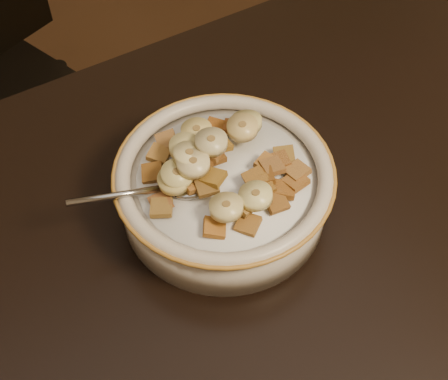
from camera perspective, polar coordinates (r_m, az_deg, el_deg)
table at (r=0.59m, az=6.79°, el=-16.13°), size 1.43×0.95×0.04m
cereal_bowl at (r=0.62m, az=-0.00°, el=-0.29°), size 0.21×0.21×0.05m
milk at (r=0.61m, az=-0.00°, el=1.13°), size 0.17×0.17×0.00m
spoon at (r=0.60m, az=-3.00°, el=0.59°), size 0.06×0.04×0.01m
cereal_square_0 at (r=0.60m, az=-6.58°, el=1.58°), size 0.03×0.03×0.01m
cereal_square_1 at (r=0.62m, az=-3.62°, el=3.85°), size 0.03×0.03×0.01m
cereal_square_2 at (r=0.62m, az=-5.96°, el=3.28°), size 0.03×0.03×0.01m
cereal_square_3 at (r=0.61m, az=-0.39°, el=4.21°), size 0.02×0.02×0.01m
cereal_square_4 at (r=0.60m, az=6.57°, el=0.80°), size 0.02×0.02×0.01m
cereal_square_5 at (r=0.56m, az=-0.88°, el=-3.48°), size 0.03×0.03×0.01m
cereal_square_6 at (r=0.61m, az=5.02°, el=2.66°), size 0.02×0.02×0.01m
cereal_square_7 at (r=0.64m, az=-0.81°, el=5.74°), size 0.03×0.03×0.01m
cereal_square_8 at (r=0.57m, az=2.21°, el=-3.13°), size 0.03×0.03×0.01m
cereal_square_9 at (r=0.58m, az=-5.74°, el=-1.61°), size 0.03×0.03×0.01m
cereal_square_10 at (r=0.59m, az=2.85°, el=1.05°), size 0.02×0.02×0.01m
cereal_square_11 at (r=0.60m, az=-2.89°, el=3.17°), size 0.03×0.03×0.01m
cereal_square_12 at (r=0.59m, az=-1.01°, el=3.09°), size 0.02×0.02×0.01m
cereal_square_13 at (r=0.57m, az=1.91°, el=-1.34°), size 0.03×0.03×0.01m
cereal_square_14 at (r=0.58m, az=4.80°, el=-1.11°), size 0.02×0.02×0.01m
cereal_square_15 at (r=0.58m, az=-5.80°, el=-1.11°), size 0.02×0.02×0.01m
cereal_square_16 at (r=0.58m, az=-0.98°, el=1.14°), size 0.03×0.03×0.01m
cereal_square_17 at (r=0.58m, az=-1.62°, el=0.38°), size 0.02×0.02×0.01m
cereal_square_18 at (r=0.58m, az=3.50°, el=0.31°), size 0.02×0.02×0.01m
cereal_square_19 at (r=0.60m, az=6.70°, el=1.73°), size 0.02×0.02×0.01m
cereal_square_20 at (r=0.60m, az=3.99°, el=2.44°), size 0.03×0.03×0.01m
cereal_square_21 at (r=0.64m, az=0.90°, el=5.82°), size 0.03×0.03×0.01m
cereal_square_22 at (r=0.59m, az=3.59°, el=1.25°), size 0.03×0.03×0.01m
cereal_square_23 at (r=0.59m, az=5.54°, el=0.04°), size 0.03×0.03×0.01m
cereal_square_24 at (r=0.63m, az=-5.27°, el=4.52°), size 0.02×0.02×0.01m
cereal_square_25 at (r=0.60m, az=4.42°, el=2.16°), size 0.02×0.02×0.01m
cereal_square_26 at (r=0.60m, az=-3.04°, el=3.10°), size 0.03×0.03×0.01m
cereal_square_27 at (r=0.58m, az=-2.83°, el=0.66°), size 0.02×0.02×0.01m
cereal_square_28 at (r=0.58m, az=3.38°, el=0.08°), size 0.03×0.03×0.01m
cereal_square_29 at (r=0.59m, az=-1.14°, el=3.33°), size 0.03×0.03×0.01m
cereal_square_30 at (r=0.62m, az=5.52°, el=3.14°), size 0.03×0.03×0.01m
banana_slice_0 at (r=0.57m, az=2.91°, el=-0.54°), size 0.04×0.04×0.01m
banana_slice_1 at (r=0.62m, az=1.70°, el=5.72°), size 0.03×0.03×0.01m
banana_slice_2 at (r=0.58m, az=-3.16°, el=3.20°), size 0.04×0.04×0.02m
banana_slice_3 at (r=0.56m, az=0.21°, el=-1.58°), size 0.04×0.04×0.02m
banana_slice_4 at (r=0.63m, az=2.07°, el=6.21°), size 0.04×0.04×0.02m
banana_slice_5 at (r=0.57m, az=-2.83°, el=2.41°), size 0.04×0.04×0.01m
banana_slice_6 at (r=0.62m, az=-2.52°, el=5.37°), size 0.04×0.04×0.01m
banana_slice_7 at (r=0.60m, az=-3.57°, el=3.90°), size 0.04×0.04×0.01m
banana_slice_8 at (r=0.59m, az=-1.18°, el=4.41°), size 0.04×0.04×0.01m
banana_slice_9 at (r=0.58m, az=-4.58°, el=0.95°), size 0.04×0.04×0.01m
banana_slice_10 at (r=0.58m, az=-4.30°, el=1.40°), size 0.03×0.03×0.01m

